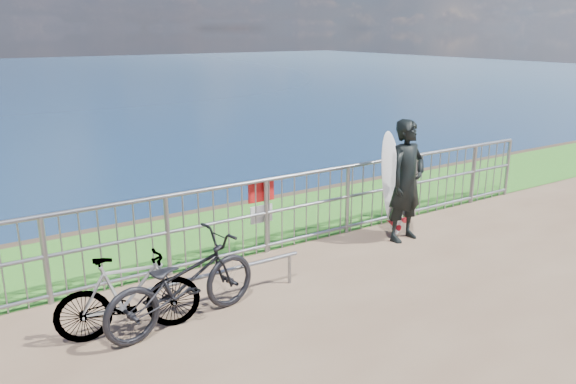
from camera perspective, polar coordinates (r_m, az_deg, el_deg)
grass_strip at (r=9.46m, az=-2.99°, el=-3.27°), size 120.00×120.00×0.00m
railing at (r=8.40m, az=0.77°, el=-1.70°), size 10.06×0.10×1.13m
surfer at (r=8.73m, az=11.97°, el=1.11°), size 0.74×0.54×1.88m
surfboard at (r=9.04m, az=10.58°, el=0.50°), size 0.44×0.40×1.64m
bicycle_near at (r=6.33m, az=-10.69°, el=-9.02°), size 1.98×0.99×0.99m
bicycle_far at (r=6.27m, az=-15.91°, el=-10.03°), size 1.58×0.72×0.92m
bike_rack at (r=6.82m, az=-6.31°, el=-8.30°), size 2.01×0.05×0.42m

